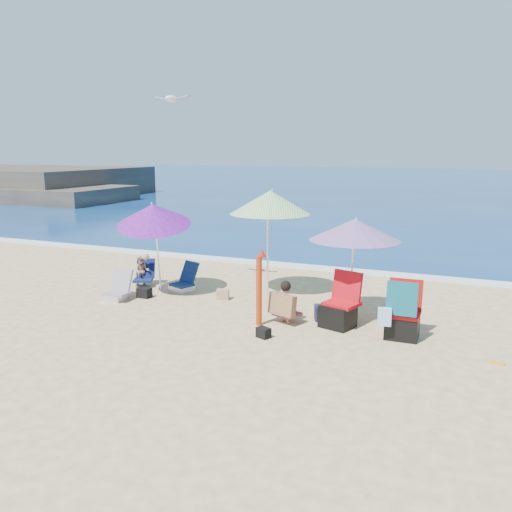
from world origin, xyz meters
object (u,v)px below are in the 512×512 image
at_px(chair_navy, 184,283).
at_px(camp_chair_right, 402,317).
at_px(seagull, 171,99).
at_px(person_left, 143,271).
at_px(umbrella_turquoise, 355,230).
at_px(umbrella_striped, 270,202).
at_px(camp_chair_left, 339,311).
at_px(furled_umbrella, 260,283).
at_px(umbrella_blue, 154,215).
at_px(person_center, 285,303).
at_px(chair_rainbow, 117,292).

xyz_separation_m(chair_navy, camp_chair_right, (5.03, -1.26, 0.20)).
bearing_deg(seagull, person_left, 175.96).
height_order(umbrella_turquoise, umbrella_striped, umbrella_striped).
relative_size(camp_chair_left, seagull, 1.18).
xyz_separation_m(umbrella_striped, furled_umbrella, (0.60, -2.01, -1.26)).
bearing_deg(seagull, camp_chair_left, -14.10).
xyz_separation_m(furled_umbrella, camp_chair_left, (1.37, 0.48, -0.48)).
xyz_separation_m(camp_chair_left, seagull, (-4.04, 1.01, 3.93)).
bearing_deg(umbrella_blue, camp_chair_right, -7.13).
height_order(chair_navy, camp_chair_right, camp_chair_right).
xyz_separation_m(person_center, person_left, (-4.04, 1.29, -0.03)).
distance_m(umbrella_blue, chair_navy, 1.76).
distance_m(umbrella_blue, furled_umbrella, 3.20).
height_order(chair_rainbow, seagull, seagull).
distance_m(umbrella_turquoise, camp_chair_right, 1.84).
relative_size(camp_chair_right, seagull, 1.23).
distance_m(chair_navy, camp_chair_right, 5.19).
height_order(umbrella_blue, chair_rainbow, umbrella_blue).
height_order(furled_umbrella, person_center, furled_umbrella).
xyz_separation_m(umbrella_blue, person_left, (-0.77, 0.60, -1.43)).
bearing_deg(person_center, person_left, 162.26).
bearing_deg(camp_chair_right, furled_umbrella, -173.27).
xyz_separation_m(umbrella_striped, person_left, (-3.05, -0.44, -1.69)).
bearing_deg(umbrella_turquoise, camp_chair_left, -101.00).
bearing_deg(chair_navy, umbrella_blue, -120.08).
relative_size(umbrella_striped, chair_navy, 3.21).
bearing_deg(person_left, seagull, -4.04).
bearing_deg(chair_navy, seagull, -156.42).
bearing_deg(camp_chair_left, person_center, -168.06).
relative_size(umbrella_striped, seagull, 2.78).
xyz_separation_m(furled_umbrella, chair_navy, (-2.53, 1.56, -0.61)).
bearing_deg(camp_chair_left, seagull, 165.90).
relative_size(chair_navy, camp_chair_left, 0.73).
bearing_deg(umbrella_turquoise, camp_chair_right, -35.59).
bearing_deg(chair_navy, person_left, 179.55).
relative_size(umbrella_blue, seagull, 2.60).
bearing_deg(person_left, person_center, -17.74).
relative_size(umbrella_turquoise, umbrella_blue, 0.90).
height_order(chair_navy, seagull, seagull).
distance_m(umbrella_striped, camp_chair_right, 3.91).
distance_m(umbrella_turquoise, furled_umbrella, 2.02).
bearing_deg(chair_rainbow, person_center, -0.88).
bearing_deg(umbrella_turquoise, seagull, 173.51).
xyz_separation_m(umbrella_striped, chair_rainbow, (-2.85, -1.67, -1.88)).
relative_size(camp_chair_right, person_left, 1.32).
bearing_deg(person_left, umbrella_blue, -37.86).
height_order(umbrella_turquoise, person_left, umbrella_turquoise).
distance_m(furled_umbrella, camp_chair_left, 1.53).
distance_m(furled_umbrella, seagull, 4.61).
distance_m(umbrella_blue, camp_chair_left, 4.53).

